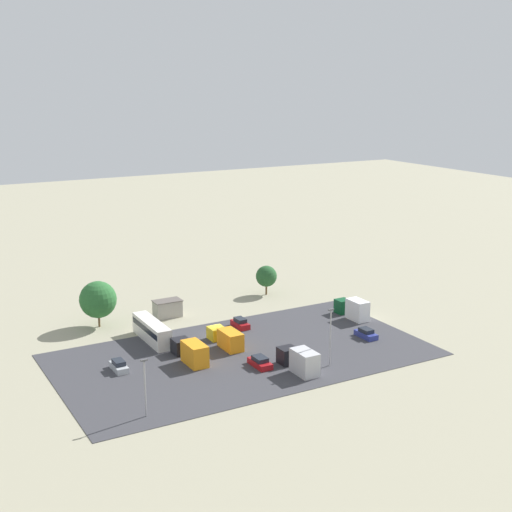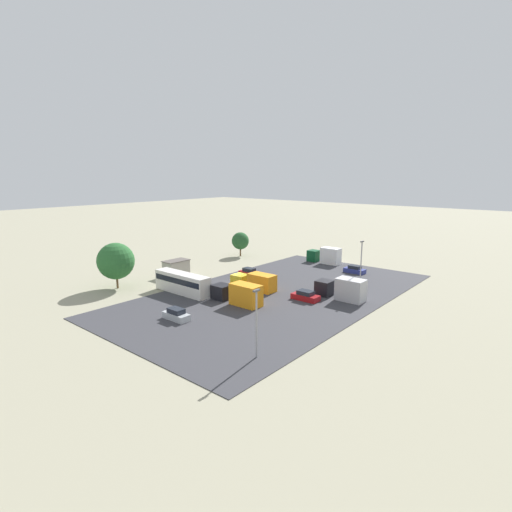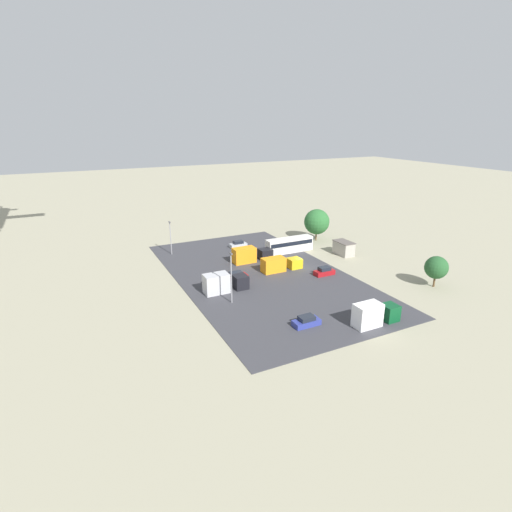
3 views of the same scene
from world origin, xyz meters
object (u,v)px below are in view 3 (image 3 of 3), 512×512
object	(u,v)px
parked_car_2	(324,272)
parked_truck_2	(250,255)
bus	(289,244)
parked_car_3	(236,276)
parked_truck_3	(223,283)
parked_car_0	(306,321)
parked_truck_1	(374,314)
parked_truck_0	(279,264)
parked_car_1	(238,244)
shed_building	(344,248)

from	to	relation	value
parked_car_2	parked_truck_2	xyz separation A→B (m)	(13.53, 9.65, 0.81)
bus	parked_truck_2	world-z (taller)	bus
parked_car_2	parked_car_3	size ratio (longest dim) A/B	0.93
bus	parked_truck_2	bearing A→B (deg)	100.10
bus	parked_car_2	distance (m)	15.56
parked_truck_2	parked_truck_3	distance (m)	16.49
parked_car_0	parked_truck_1	world-z (taller)	parked_truck_1
parked_truck_1	parked_truck_2	bearing A→B (deg)	-172.66
parked_car_3	parked_car_0	bearing A→B (deg)	5.64
parked_truck_0	parked_truck_3	bearing A→B (deg)	-71.58
parked_car_2	parked_truck_2	world-z (taller)	parked_truck_2
parked_car_2	parked_car_1	bearing A→B (deg)	17.86
parked_truck_0	parked_truck_3	xyz separation A→B (m)	(-4.68, 14.06, 0.28)
shed_building	parked_truck_1	size ratio (longest dim) A/B	0.65
parked_car_0	parked_truck_2	bearing A→B (deg)	170.70
shed_building	parked_truck_2	distance (m)	21.62
parked_truck_0	shed_building	bearing A→B (deg)	97.92
parked_truck_3	parked_car_2	bearing A→B (deg)	86.25
parked_car_3	parked_truck_2	distance (m)	10.58
shed_building	parked_truck_1	distance (m)	32.93
shed_building	parked_car_3	xyz separation A→B (m)	(-3.04, 27.91, -0.84)
bus	parked_car_1	xyz separation A→B (m)	(8.62, 9.01, -1.16)
parked_car_0	parked_truck_0	size ratio (longest dim) A/B	0.49
bus	parked_car_1	bearing A→B (deg)	46.27
parked_car_2	parked_car_3	world-z (taller)	parked_car_2
parked_car_0	parked_car_3	bearing A→B (deg)	-174.36
parked_car_1	parked_truck_0	distance (m)	18.09
parked_truck_1	parked_car_0	bearing A→B (deg)	-114.68
parked_truck_2	bus	bearing A→B (deg)	100.10
parked_car_0	parked_car_3	world-z (taller)	parked_car_0
parked_truck_2	parked_car_1	bearing A→B (deg)	169.89
parked_truck_2	shed_building	bearing A→B (deg)	76.72
parked_car_3	parked_car_2	bearing A→B (deg)	71.49
parked_car_0	parked_car_2	distance (m)	21.26
shed_building	parked_car_0	bearing A→B (deg)	133.13
parked_car_1	parked_car_2	bearing A→B (deg)	17.86
parked_car_1	parked_truck_0	bearing A→B (deg)	3.35
parked_car_3	parked_truck_0	xyz separation A→B (m)	(0.52, -9.80, 0.69)
parked_car_2	shed_building	bearing A→B (deg)	-53.09
bus	parked_car_1	size ratio (longest dim) A/B	2.77
parked_car_1	parked_truck_2	xyz separation A→B (m)	(-10.56, 1.88, 0.84)
bus	parked_car_3	xyz separation A→B (m)	(-9.94, 17.76, -1.18)
bus	parked_car_2	size ratio (longest dim) A/B	2.77
bus	parked_car_0	distance (m)	34.84
parked_car_0	parked_truck_2	world-z (taller)	parked_truck_2
parked_car_1	parked_truck_2	world-z (taller)	parked_truck_2
bus	parked_truck_0	distance (m)	12.34
parked_truck_3	parked_car_0	bearing A→B (deg)	20.49
parked_truck_0	parked_truck_2	world-z (taller)	parked_truck_2
parked_car_3	parked_truck_2	xyz separation A→B (m)	(8.00, -6.86, 0.87)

